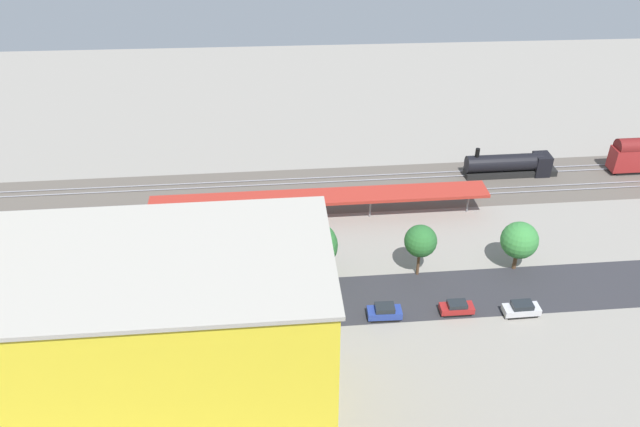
{
  "coord_description": "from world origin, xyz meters",
  "views": [
    {
      "loc": [
        3.94,
        65.08,
        52.69
      ],
      "look_at": [
        -0.08,
        -0.26,
        9.01
      ],
      "focal_mm": 35.82,
      "sensor_mm": 36.0,
      "label": 1
    }
  ],
  "objects": [
    {
      "name": "box_truck_0",
      "position": [
        15.99,
        7.78,
        1.74
      ],
      "size": [
        9.57,
        2.5,
        3.54
      ],
      "color": "black",
      "rests_on": "ground"
    },
    {
      "name": "street_tree_4",
      "position": [
        -12.68,
        1.21,
        5.28
      ],
      "size": [
        4.16,
        4.16,
        7.39
      ],
      "color": "brown",
      "rests_on": "ground"
    },
    {
      "name": "traffic_light",
      "position": [
        10.67,
        10.13,
        4.23
      ],
      "size": [
        0.5,
        0.36,
        6.36
      ],
      "color": "#333333",
      "rests_on": "ground"
    },
    {
      "name": "street_tree_0",
      "position": [
        0.88,
        0.59,
        4.75
      ],
      "size": [
        6.37,
        6.37,
        7.94
      ],
      "color": "brown",
      "rests_on": "ground"
    },
    {
      "name": "parked_car_5",
      "position": [
        17.38,
        9.28,
        0.78
      ],
      "size": [
        4.7,
        1.82,
        1.75
      ],
      "color": "black",
      "rests_on": "ground"
    },
    {
      "name": "construction_roof_slab",
      "position": [
        18.24,
        22.64,
        20.16
      ],
      "size": [
        36.6,
        17.8,
        0.4
      ],
      "primitive_type": "cube",
      "rotation": [
        0.0,
        0.0,
        0.03
      ],
      "color": "#ADA89E",
      "rests_on": "construction_building"
    },
    {
      "name": "construction_building",
      "position": [
        18.24,
        22.64,
        9.98
      ],
      "size": [
        35.98,
        17.18,
        19.96
      ],
      "primitive_type": "cube",
      "rotation": [
        0.0,
        0.0,
        0.03
      ],
      "color": "yellow",
      "rests_on": "ground"
    },
    {
      "name": "rail_bed",
      "position": [
        0.0,
        -20.28,
        0.0
      ],
      "size": [
        110.93,
        16.86,
        0.01
      ],
      "primitive_type": "cube",
      "rotation": [
        0.0,
        0.0,
        0.03
      ],
      "color": "#5B544C",
      "rests_on": "ground"
    },
    {
      "name": "parked_car_6",
      "position": [
        26.57,
        8.9,
        0.8
      ],
      "size": [
        4.47,
        1.87,
        1.8
      ],
      "color": "black",
      "rests_on": "ground"
    },
    {
      "name": "parked_car_4",
      "position": [
        9.01,
        8.82,
        0.74
      ],
      "size": [
        4.26,
        2.03,
        1.66
      ],
      "color": "black",
      "rests_on": "ground"
    },
    {
      "name": "track_rails",
      "position": [
        0.0,
        -20.28,
        0.18
      ],
      "size": [
        110.55,
        10.42,
        0.12
      ],
      "color": "#9E9EA8",
      "rests_on": "ground"
    },
    {
      "name": "ground_plane",
      "position": [
        0.0,
        0.0,
        0.0
      ],
      "size": [
        176.95,
        176.95,
        0.0
      ],
      "primitive_type": "plane",
      "color": "gray",
      "rests_on": "ground"
    },
    {
      "name": "platform_canopy_near",
      "position": [
        -0.87,
        -12.37,
        3.74
      ],
      "size": [
        48.96,
        5.55,
        4.01
      ],
      "color": "#A82D23",
      "rests_on": "ground"
    },
    {
      "name": "parked_car_0",
      "position": [
        -23.65,
        9.55,
        0.77
      ],
      "size": [
        4.44,
        1.96,
        1.74
      ],
      "color": "black",
      "rests_on": "ground"
    },
    {
      "name": "parked_car_3",
      "position": [
        1.11,
        9.9,
        0.73
      ],
      "size": [
        4.7,
        1.79,
        1.63
      ],
      "color": "black",
      "rests_on": "ground"
    },
    {
      "name": "street_tree_3",
      "position": [
        29.81,
        0.43,
        5.27
      ],
      "size": [
        6.18,
        6.18,
        8.37
      ],
      "color": "brown",
      "rests_on": "ground"
    },
    {
      "name": "street_asphalt",
      "position": [
        0.0,
        5.86,
        0.0
      ],
      "size": [
        110.8,
        12.09,
        0.01
      ],
      "primitive_type": "cube",
      "rotation": [
        0.0,
        0.0,
        0.03
      ],
      "color": "#2D2D33",
      "rests_on": "ground"
    },
    {
      "name": "street_tree_2",
      "position": [
        2.39,
        1.11,
        5.87
      ],
      "size": [
        5.42,
        5.42,
        8.6
      ],
      "color": "brown",
      "rests_on": "ground"
    },
    {
      "name": "parked_car_1",
      "position": [
        -15.99,
        8.79,
        0.71
      ],
      "size": [
        4.08,
        1.78,
        1.59
      ],
      "color": "black",
      "rests_on": "ground"
    },
    {
      "name": "parked_car_2",
      "position": [
        -7.19,
        9.09,
        0.81
      ],
      "size": [
        4.08,
        1.87,
        1.82
      ],
      "color": "black",
      "rests_on": "ground"
    },
    {
      "name": "street_tree_1",
      "position": [
        -25.63,
        0.77,
        4.51
      ],
      "size": [
        4.82,
        4.82,
        6.95
      ],
      "color": "brown",
      "rests_on": "ground"
    },
    {
      "name": "parked_car_7",
      "position": [
        34.9,
        9.29,
        0.71
      ],
      "size": [
        4.79,
        2.14,
        1.58
      ],
      "color": "black",
      "rests_on": "ground"
    },
    {
      "name": "locomotive",
      "position": [
        -32.66,
        -23.17,
        1.84
      ],
      "size": [
        15.06,
        3.22,
        5.14
      ],
      "color": "black",
      "rests_on": "ground"
    }
  ]
}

